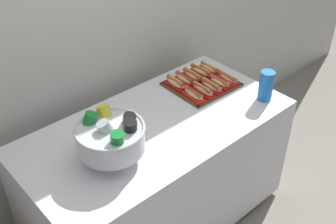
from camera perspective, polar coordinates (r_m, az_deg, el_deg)
The scene contains 16 objects.
ground_plane at distance 2.91m, azimuth -1.31°, elevation -14.21°, with size 10.00×10.00×0.00m, color gray.
back_wall at distance 2.51m, azimuth -10.34°, elevation 13.49°, with size 6.00×0.10×2.60m, color beige.
buffet_table at distance 2.61m, azimuth -1.43°, elevation -8.29°, with size 1.58×0.79×0.80m.
serving_tray at distance 2.71m, azimuth 4.59°, elevation 3.75°, with size 0.41×0.37×0.01m.
hot_dog_0 at distance 2.55m, azimuth 3.49°, elevation 2.43°, with size 0.07×0.18×0.06m.
hot_dog_1 at distance 2.59m, azimuth 4.70°, elevation 3.04°, with size 0.06×0.18×0.06m.
hot_dog_2 at distance 2.64m, azimuth 5.87°, elevation 3.57°, with size 0.07×0.18×0.06m.
hot_dog_3 at distance 2.69m, azimuth 7.00°, elevation 4.10°, with size 0.07×0.16×0.06m.
hot_dog_4 at distance 2.74m, azimuth 8.09°, elevation 4.62°, with size 0.07×0.17×0.06m.
hot_dog_5 at distance 2.65m, azimuth 1.05°, elevation 3.98°, with size 0.07×0.17×0.07m.
hot_dog_6 at distance 2.70m, azimuth 2.26°, elevation 4.49°, with size 0.07×0.17×0.06m.
hot_dog_7 at distance 2.74m, azimuth 3.42°, elevation 4.96°, with size 0.07×0.18×0.06m.
hot_dog_8 at distance 2.79m, azimuth 4.56°, elevation 5.51°, with size 0.07×0.18×0.06m.
hot_dog_9 at distance 2.83m, azimuth 5.65°, elevation 5.93°, with size 0.07×0.16×0.06m.
punch_bowl at distance 2.07m, azimuth -7.78°, elevation -3.33°, with size 0.35×0.35×0.26m.
cup_stack at distance 2.58m, azimuth 13.24°, elevation 3.52°, with size 0.09×0.09×0.19m.
Camera 1 is at (-1.20, -1.44, 2.23)m, focal length 44.67 mm.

